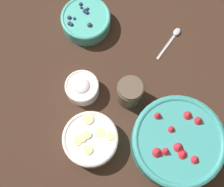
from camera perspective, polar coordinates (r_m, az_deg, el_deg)
The scene contains 7 objects.
ground_plane at distance 1.00m, azimuth 4.13°, elevation 0.73°, with size 4.00×4.00×0.00m, color #382319.
bowl_strawberries at distance 0.93m, azimuth 11.87°, elevation -8.66°, with size 0.27×0.27×0.10m.
bowl_blueberries at distance 1.07m, azimuth -4.81°, elevation 13.22°, with size 0.16×0.16×0.06m.
bowl_bananas at distance 0.93m, azimuth -3.96°, elevation -8.38°, with size 0.16×0.16×0.06m.
bowl_cream at distance 0.97m, azimuth -5.48°, elevation 1.09°, with size 0.10×0.10×0.06m.
jar_chocolate at distance 0.95m, azimuth 3.27°, elevation 0.19°, with size 0.08×0.08×0.10m.
spoon at distance 1.09m, azimuth 11.06°, elevation 10.02°, with size 0.04×0.14×0.01m.
Camera 1 is at (-0.07, 0.32, 0.95)m, focal length 50.00 mm.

